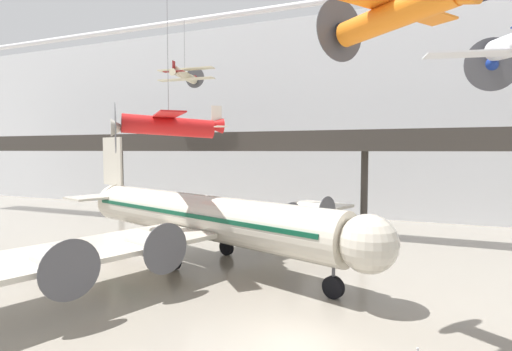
{
  "coord_description": "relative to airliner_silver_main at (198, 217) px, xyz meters",
  "views": [
    {
      "loc": [
        5.04,
        -16.3,
        8.49
      ],
      "look_at": [
        -5.37,
        8.99,
        6.75
      ],
      "focal_mm": 28.0,
      "sensor_mm": 36.0,
      "label": 1
    }
  ],
  "objects": [
    {
      "name": "suspended_plane_orange_highwing",
      "position": [
        14.42,
        -8.71,
        10.6
      ],
      "size": [
        6.88,
        7.47,
        9.38
      ],
      "rotation": [
        0.0,
        0.0,
        2.53
      ],
      "color": "orange"
    },
    {
      "name": "hangar_back_wall",
      "position": [
        10.52,
        26.15,
        9.42
      ],
      "size": [
        140.0,
        3.0,
        25.7
      ],
      "color": "silver",
      "rests_on": "ground"
    },
    {
      "name": "airliner_silver_main",
      "position": [
        0.0,
        0.0,
        0.0
      ],
      "size": [
        30.3,
        35.33,
        9.73
      ],
      "rotation": [
        0.0,
        0.0,
        -0.33
      ],
      "color": "beige",
      "rests_on": "ground"
    },
    {
      "name": "ground_plane",
      "position": [
        10.52,
        -9.88,
        -3.43
      ],
      "size": [
        260.0,
        260.0,
        0.0
      ],
      "primitive_type": "plane",
      "color": "gray"
    },
    {
      "name": "suspended_plane_red_highwing",
      "position": [
        -1.08,
        -2.1,
        6.83
      ],
      "size": [
        8.21,
        8.28,
        13.56
      ],
      "rotation": [
        0.0,
        0.0,
        3.89
      ],
      "color": "red"
    },
    {
      "name": "mezzanine_walkway",
      "position": [
        10.52,
        13.17,
        5.29
      ],
      "size": [
        110.0,
        3.2,
        10.4
      ],
      "color": "#38332D",
      "rests_on": "ground"
    },
    {
      "name": "suspended_plane_cream_biplane",
      "position": [
        -7.81,
        10.72,
        13.04
      ],
      "size": [
        6.44,
        5.26,
        6.7
      ],
      "rotation": [
        0.0,
        0.0,
        1.65
      ],
      "color": "beige"
    }
  ]
}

